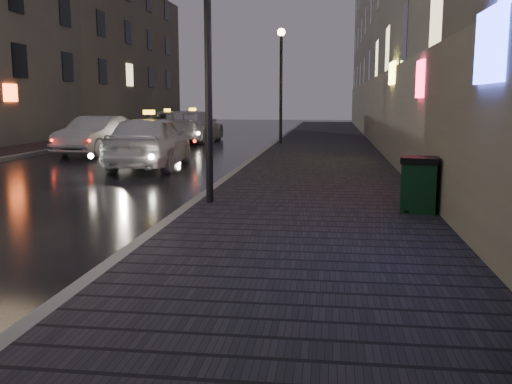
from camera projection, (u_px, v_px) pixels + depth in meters
sidewalk at (324, 147)px, 25.73m from camera, size 4.60×58.00×0.15m
curb at (271, 146)px, 26.04m from camera, size 0.20×58.00×0.15m
sidewalk_far at (60, 144)px, 27.35m from camera, size 2.40×58.00×0.15m
curb_far at (86, 144)px, 27.18m from camera, size 0.20×58.00×0.15m
building_near at (392, 12)px, 28.22m from camera, size 1.80×50.00×13.00m
building_far_c at (105, 57)px, 44.72m from camera, size 6.00×22.00×11.00m
lamp_near at (208, 28)px, 10.77m from camera, size 0.36×0.36×5.28m
lamp_far at (281, 71)px, 26.43m from camera, size 0.36×0.36×5.28m
trash_bin at (419, 184)px, 10.26m from camera, size 0.76×0.76×1.00m
taxi_near at (150, 141)px, 18.17m from camera, size 2.39×5.15×1.71m
car_left_mid at (96, 135)px, 23.12m from camera, size 1.96×4.70×1.51m
taxi_mid at (193, 126)px, 29.67m from camera, size 2.49×5.69×1.63m
taxi_far at (168, 125)px, 32.92m from camera, size 2.80×5.65×1.54m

